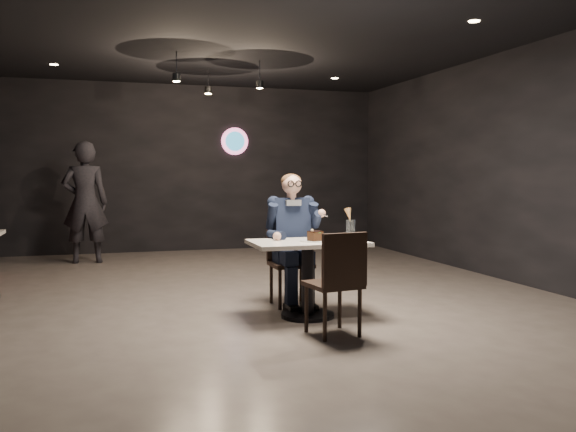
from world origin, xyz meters
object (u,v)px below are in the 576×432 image
object	(u,v)px
passerby	(85,202)
main_table	(308,279)
sundae_glass	(351,230)
chair_far	(291,263)
seated_man	(291,238)
chair_near	(333,282)

from	to	relation	value
passerby	main_table	bearing A→B (deg)	118.39
main_table	sundae_glass	size ratio (longest dim) A/B	5.46
main_table	chair_far	size ratio (longest dim) A/B	1.20
sundae_glass	passerby	distance (m)	5.21
main_table	seated_man	distance (m)	0.65
chair_far	seated_man	distance (m)	0.26
chair_near	sundae_glass	distance (m)	0.84
seated_man	sundae_glass	bearing A→B (deg)	-55.38
main_table	chair_near	distance (m)	0.69
main_table	seated_man	size ratio (longest dim) A/B	0.76
sundae_glass	seated_man	bearing A→B (deg)	124.62
seated_man	passerby	size ratio (longest dim) A/B	0.76
seated_man	passerby	bearing A→B (deg)	119.00
chair_far	sundae_glass	xyz separation A→B (m)	(0.42, -0.61, 0.39)
sundae_glass	passerby	xyz separation A→B (m)	(-2.59, 4.52, 0.10)
chair_near	seated_man	xyz separation A→B (m)	(0.00, 1.23, 0.26)
chair_near	passerby	bearing A→B (deg)	104.48
seated_man	chair_far	bearing A→B (deg)	0.00
chair_near	seated_man	bearing A→B (deg)	81.62
main_table	sundae_glass	world-z (taller)	sundae_glass
main_table	seated_man	xyz separation A→B (m)	(0.00, 0.55, 0.34)
sundae_glass	chair_far	bearing A→B (deg)	124.62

